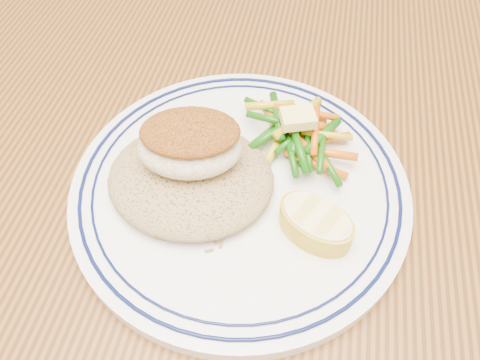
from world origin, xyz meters
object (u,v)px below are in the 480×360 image
at_px(rice_pilaf, 191,176).
at_px(lemon_wedge, 316,223).
at_px(plate, 240,187).
at_px(dining_table, 227,269).
at_px(fish_fillet, 190,144).
at_px(vegetable_pile, 299,133).

bearing_deg(rice_pilaf, lemon_wedge, -13.73).
distance_m(rice_pilaf, lemon_wedge, 0.11).
relative_size(plate, rice_pilaf, 2.07).
bearing_deg(lemon_wedge, rice_pilaf, 166.27).
height_order(dining_table, lemon_wedge, lemon_wedge).
bearing_deg(fish_fillet, rice_pilaf, -85.12).
height_order(rice_pilaf, vegetable_pile, same).
height_order(vegetable_pile, lemon_wedge, vegetable_pile).
distance_m(vegetable_pile, lemon_wedge, 0.10).
xyz_separation_m(plate, rice_pilaf, (-0.04, -0.01, 0.02)).
xyz_separation_m(dining_table, rice_pilaf, (-0.03, 0.02, 0.13)).
xyz_separation_m(rice_pilaf, vegetable_pile, (0.08, 0.07, -0.00)).
xyz_separation_m(dining_table, plate, (0.01, 0.03, 0.11)).
distance_m(fish_fillet, lemon_wedge, 0.12).
relative_size(dining_table, fish_fillet, 15.69).
bearing_deg(fish_fillet, vegetable_pile, 34.01).
bearing_deg(plate, vegetable_pile, 53.01).
relative_size(plate, fish_fillet, 3.07).
distance_m(rice_pilaf, vegetable_pile, 0.11).
bearing_deg(fish_fillet, dining_table, -39.08).
bearing_deg(vegetable_pile, dining_table, -121.48).
xyz_separation_m(plate, fish_fillet, (-0.04, 0.00, 0.05)).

